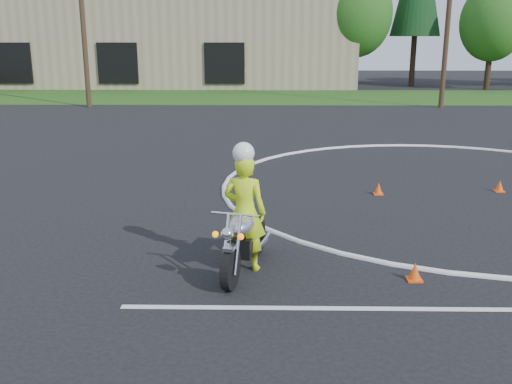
{
  "coord_description": "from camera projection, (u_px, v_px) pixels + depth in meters",
  "views": [
    {
      "loc": [
        -4.9,
        -11.54,
        3.78
      ],
      "look_at": [
        -5.07,
        -1.59,
        1.1
      ],
      "focal_mm": 40.0,
      "sensor_mm": 36.0,
      "label": 1
    }
  ],
  "objects": [
    {
      "name": "ground",
      "position": [
        497.0,
        224.0,
        12.04
      ],
      "size": [
        120.0,
        120.0,
        0.0
      ],
      "primitive_type": "plane",
      "color": "black",
      "rests_on": "ground"
    },
    {
      "name": "utility_poles",
      "position": [
        449.0,
        12.0,
        30.88
      ],
      "size": [
        41.6,
        1.12,
        10.0
      ],
      "color": "#473321",
      "rests_on": "ground"
    },
    {
      "name": "primary_motorcycle",
      "position": [
        244.0,
        239.0,
        9.44
      ],
      "size": [
        0.97,
        2.2,
        1.18
      ],
      "rotation": [
        0.0,
        0.0,
        -0.25
      ],
      "color": "black",
      "rests_on": "ground"
    },
    {
      "name": "rider_primary_grp",
      "position": [
        245.0,
        209.0,
        9.45
      ],
      "size": [
        0.82,
        0.64,
        2.18
      ],
      "rotation": [
        0.0,
        0.0,
        -0.25
      ],
      "color": "#CBF319",
      "rests_on": "ground"
    },
    {
      "name": "warehouse",
      "position": [
        117.0,
        34.0,
        49.86
      ],
      "size": [
        41.0,
        17.0,
        8.3
      ],
      "color": "tan",
      "rests_on": "ground"
    },
    {
      "name": "grass_strip",
      "position": [
        339.0,
        97.0,
        38.1
      ],
      "size": [
        120.0,
        10.0,
        0.02
      ],
      "primitive_type": "cube",
      "color": "#1E4714",
      "rests_on": "ground"
    }
  ]
}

